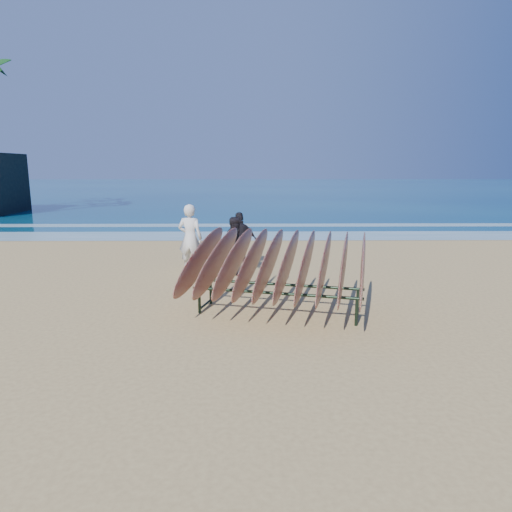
{
  "coord_description": "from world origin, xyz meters",
  "views": [
    {
      "loc": [
        -0.12,
        -8.55,
        2.77
      ],
      "look_at": [
        0.0,
        0.8,
        0.95
      ],
      "focal_mm": 32.0,
      "sensor_mm": 36.0,
      "label": 1
    }
  ],
  "objects_px": {
    "surfboard_rack": "(278,263)",
    "person_white": "(190,238)",
    "person_dark_b": "(240,241)",
    "person_dark_a": "(237,247)"
  },
  "relations": [
    {
      "from": "person_dark_a",
      "to": "person_white",
      "type": "bearing_deg",
      "value": 115.81
    },
    {
      "from": "surfboard_rack",
      "to": "person_white",
      "type": "distance_m",
      "value": 4.29
    },
    {
      "from": "surfboard_rack",
      "to": "person_white",
      "type": "bearing_deg",
      "value": 134.57
    },
    {
      "from": "person_white",
      "to": "person_dark_a",
      "type": "height_order",
      "value": "person_white"
    },
    {
      "from": "surfboard_rack",
      "to": "person_dark_b",
      "type": "xyz_separation_m",
      "value": [
        -0.81,
        3.92,
        -0.2
      ]
    },
    {
      "from": "surfboard_rack",
      "to": "person_white",
      "type": "height_order",
      "value": "person_white"
    },
    {
      "from": "surfboard_rack",
      "to": "person_white",
      "type": "relative_size",
      "value": 2.09
    },
    {
      "from": "person_dark_a",
      "to": "person_dark_b",
      "type": "relative_size",
      "value": 0.98
    },
    {
      "from": "person_white",
      "to": "person_dark_a",
      "type": "relative_size",
      "value": 1.17
    },
    {
      "from": "person_dark_b",
      "to": "surfboard_rack",
      "type": "bearing_deg",
      "value": 90.62
    }
  ]
}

